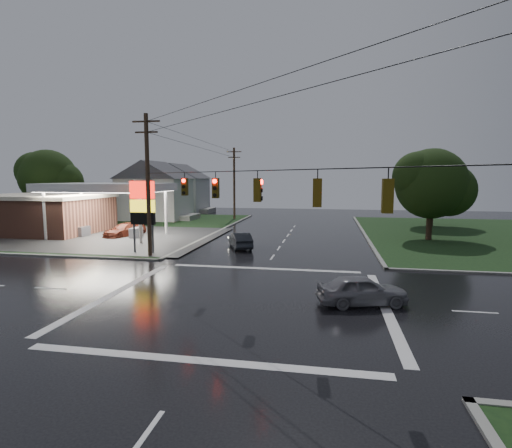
% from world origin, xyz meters
% --- Properties ---
extents(ground, '(120.00, 120.00, 0.00)m').
position_xyz_m(ground, '(0.00, 0.00, 0.00)').
color(ground, black).
rests_on(ground, ground).
extents(grass_nw, '(36.00, 36.00, 0.08)m').
position_xyz_m(grass_nw, '(-26.00, 26.00, 0.04)').
color(grass_nw, black).
rests_on(grass_nw, ground).
extents(gas_station, '(26.20, 18.00, 5.60)m').
position_xyz_m(gas_station, '(-25.68, 19.70, 2.55)').
color(gas_station, '#2D2D2D').
rests_on(gas_station, ground).
extents(pylon_sign, '(2.00, 0.35, 6.00)m').
position_xyz_m(pylon_sign, '(-10.50, 10.50, 4.01)').
color(pylon_sign, '#59595E').
rests_on(pylon_sign, ground).
extents(utility_pole_nw, '(2.20, 0.32, 11.00)m').
position_xyz_m(utility_pole_nw, '(-9.50, 9.50, 5.72)').
color(utility_pole_nw, '#382619').
rests_on(utility_pole_nw, ground).
extents(utility_pole_n, '(2.20, 0.32, 10.50)m').
position_xyz_m(utility_pole_n, '(-9.50, 38.00, 5.47)').
color(utility_pole_n, '#382619').
rests_on(utility_pole_n, ground).
extents(traffic_signals, '(26.87, 26.87, 1.47)m').
position_xyz_m(traffic_signals, '(0.02, -0.02, 6.48)').
color(traffic_signals, black).
rests_on(traffic_signals, ground).
extents(house_near, '(11.05, 8.48, 8.60)m').
position_xyz_m(house_near, '(-20.95, 36.00, 4.41)').
color(house_near, silver).
rests_on(house_near, ground).
extents(house_far, '(11.05, 8.48, 8.60)m').
position_xyz_m(house_far, '(-21.95, 48.00, 4.41)').
color(house_far, silver).
rests_on(house_far, ground).
extents(tree_nw_behind, '(8.93, 7.60, 10.00)m').
position_xyz_m(tree_nw_behind, '(-33.84, 29.99, 6.18)').
color(tree_nw_behind, black).
rests_on(tree_nw_behind, ground).
extents(tree_ne_near, '(7.99, 6.80, 8.98)m').
position_xyz_m(tree_ne_near, '(14.14, 21.99, 5.56)').
color(tree_ne_near, black).
rests_on(tree_ne_near, ground).
extents(tree_ne_far, '(8.46, 7.20, 9.80)m').
position_xyz_m(tree_ne_far, '(17.15, 33.99, 6.18)').
color(tree_ne_far, black).
rests_on(tree_ne_far, ground).
extents(car_north, '(3.04, 4.50, 1.40)m').
position_xyz_m(car_north, '(-3.34, 14.46, 0.70)').
color(car_north, '#21252A').
rests_on(car_north, ground).
extents(car_crossing, '(4.63, 2.79, 1.48)m').
position_xyz_m(car_crossing, '(5.92, 0.17, 0.74)').
color(car_crossing, gray).
rests_on(car_crossing, ground).
extents(car_pump, '(3.57, 5.28, 1.42)m').
position_xyz_m(car_pump, '(-16.80, 19.02, 0.71)').
color(car_pump, '#521E12').
rests_on(car_pump, ground).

